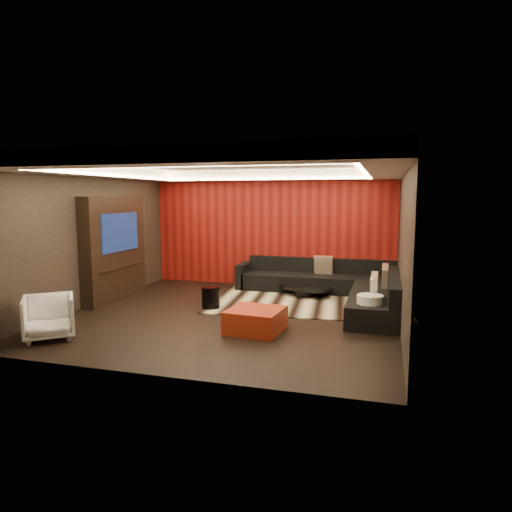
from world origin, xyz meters
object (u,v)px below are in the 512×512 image
(orange_ottoman, at_px, (256,320))
(armchair, at_px, (49,317))
(coffee_table, at_px, (305,291))
(drum_stool, at_px, (211,297))
(sectional_sofa, at_px, (336,287))
(white_side_table, at_px, (370,311))

(orange_ottoman, height_order, armchair, armchair)
(coffee_table, relative_size, orange_ottoman, 1.53)
(armchair, bearing_deg, drum_stool, 16.30)
(armchair, bearing_deg, sectional_sofa, 5.94)
(drum_stool, relative_size, orange_ottoman, 0.49)
(armchair, bearing_deg, white_side_table, -15.72)
(sectional_sofa, bearing_deg, drum_stool, -146.60)
(drum_stool, height_order, sectional_sofa, sectional_sofa)
(white_side_table, distance_m, sectional_sofa, 2.08)
(white_side_table, relative_size, armchair, 0.73)
(coffee_table, distance_m, drum_stool, 2.28)
(coffee_table, xyz_separation_m, orange_ottoman, (-0.32, -2.85, 0.06))
(coffee_table, xyz_separation_m, armchair, (-3.31, -4.09, 0.21))
(white_side_table, bearing_deg, coffee_table, 125.58)
(white_side_table, bearing_deg, sectional_sofa, 111.55)
(white_side_table, distance_m, orange_ottoman, 1.96)
(white_side_table, distance_m, armchair, 5.19)
(drum_stool, relative_size, sectional_sofa, 0.11)
(drum_stool, height_order, white_side_table, white_side_table)
(coffee_table, bearing_deg, sectional_sofa, -9.01)
(drum_stool, height_order, orange_ottoman, drum_stool)
(sectional_sofa, bearing_deg, coffee_table, 170.99)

